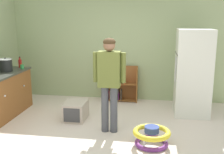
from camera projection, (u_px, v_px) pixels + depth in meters
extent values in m
plane|color=silver|center=(100.00, 137.00, 4.74)|extent=(12.00, 12.00, 0.00)
cube|color=#A3B486|center=(118.00, 45.00, 6.69)|extent=(5.20, 0.06, 2.70)
sphere|color=silver|center=(5.00, 96.00, 5.20)|extent=(0.04, 0.04, 0.04)
sphere|color=silver|center=(24.00, 86.00, 5.95)|extent=(0.04, 0.04, 0.04)
cube|color=white|center=(193.00, 73.00, 5.66)|extent=(0.70, 0.68, 1.78)
cylinder|color=silver|center=(176.00, 70.00, 5.53)|extent=(0.02, 0.02, 0.50)
cube|color=#333333|center=(176.00, 54.00, 5.63)|extent=(0.01, 0.67, 0.01)
cube|color=brown|center=(105.00, 83.00, 6.72)|extent=(0.02, 0.28, 0.85)
cube|color=brown|center=(137.00, 84.00, 6.61)|extent=(0.02, 0.28, 0.85)
cube|color=#96582C|center=(122.00, 83.00, 6.79)|extent=(0.80, 0.02, 0.85)
cube|color=brown|center=(121.00, 99.00, 6.75)|extent=(0.76, 0.24, 0.02)
cube|color=brown|center=(121.00, 83.00, 6.66)|extent=(0.76, 0.24, 0.02)
cube|color=#AF2A2C|center=(106.00, 94.00, 6.75)|extent=(0.03, 0.17, 0.25)
cube|color=red|center=(106.00, 79.00, 6.66)|extent=(0.03, 0.17, 0.20)
cube|color=red|center=(109.00, 95.00, 6.75)|extent=(0.02, 0.17, 0.18)
cube|color=purple|center=(108.00, 79.00, 6.66)|extent=(0.02, 0.17, 0.17)
cube|color=beige|center=(111.00, 94.00, 6.73)|extent=(0.03, 0.17, 0.23)
cube|color=#912E91|center=(111.00, 79.00, 6.65)|extent=(0.02, 0.17, 0.18)
cube|color=orange|center=(114.00, 96.00, 6.73)|extent=(0.03, 0.17, 0.17)
cube|color=red|center=(114.00, 79.00, 6.64)|extent=(0.02, 0.17, 0.21)
cube|color=orange|center=(116.00, 96.00, 6.72)|extent=(0.03, 0.17, 0.18)
cube|color=olive|center=(116.00, 78.00, 6.63)|extent=(0.03, 0.17, 0.24)
cube|color=#3A3333|center=(118.00, 94.00, 6.70)|extent=(0.02, 0.17, 0.25)
cube|color=#314FA3|center=(118.00, 79.00, 6.62)|extent=(0.02, 0.17, 0.22)
cube|color=#893090|center=(119.00, 96.00, 6.71)|extent=(0.03, 0.17, 0.17)
cube|color=purple|center=(121.00, 79.00, 6.61)|extent=(0.02, 0.17, 0.19)
cube|color=#423A35|center=(121.00, 94.00, 6.69)|extent=(0.02, 0.17, 0.25)
cube|color=red|center=(125.00, 80.00, 6.60)|extent=(0.02, 0.17, 0.16)
cylinder|color=#4C4E59|center=(105.00, 109.00, 4.90)|extent=(0.13, 0.13, 0.83)
cylinder|color=#4C4E59|center=(114.00, 110.00, 4.88)|extent=(0.13, 0.13, 0.83)
cube|color=olive|center=(109.00, 69.00, 4.73)|extent=(0.38, 0.22, 0.62)
cylinder|color=olive|center=(96.00, 67.00, 4.76)|extent=(0.09, 0.09, 0.52)
cylinder|color=olive|center=(123.00, 68.00, 4.69)|extent=(0.09, 0.09, 0.52)
sphere|color=#93644E|center=(109.00, 45.00, 4.64)|extent=(0.20, 0.20, 0.20)
ellipsoid|color=#45311D|center=(109.00, 42.00, 4.63)|extent=(0.22, 0.22, 0.13)
torus|color=#7D3597|center=(151.00, 143.00, 4.44)|extent=(0.54, 0.54, 0.07)
torus|color=yellow|center=(152.00, 132.00, 4.40)|extent=(0.60, 0.60, 0.08)
cylinder|color=navy|center=(152.00, 129.00, 4.39)|extent=(0.23, 0.23, 0.10)
cylinder|color=silver|center=(166.00, 139.00, 4.39)|extent=(0.02, 0.02, 0.18)
cylinder|color=silver|center=(145.00, 132.00, 4.62)|extent=(0.02, 0.02, 0.18)
cylinder|color=silver|center=(144.00, 143.00, 4.25)|extent=(0.02, 0.02, 0.18)
cube|color=beige|center=(76.00, 111.00, 5.53)|extent=(0.42, 0.54, 0.36)
cube|color=#424247|center=(72.00, 115.00, 5.26)|extent=(0.32, 0.01, 0.27)
cylinder|color=black|center=(6.00, 66.00, 5.74)|extent=(0.27, 0.27, 0.25)
cylinder|color=silver|center=(5.00, 59.00, 5.71)|extent=(0.27, 0.27, 0.02)
sphere|color=black|center=(5.00, 58.00, 5.71)|extent=(0.03, 0.03, 0.03)
cylinder|color=red|center=(20.00, 64.00, 6.15)|extent=(0.07, 0.07, 0.18)
cylinder|color=red|center=(20.00, 59.00, 6.13)|extent=(0.03, 0.03, 0.05)
cylinder|color=black|center=(20.00, 57.00, 6.12)|extent=(0.04, 0.04, 0.02)
cylinder|color=green|center=(22.00, 67.00, 6.01)|extent=(0.08, 0.08, 0.09)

